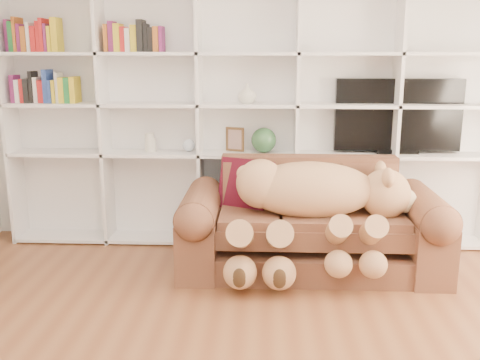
{
  "coord_description": "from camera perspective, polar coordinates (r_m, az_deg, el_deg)",
  "views": [
    {
      "loc": [
        0.15,
        -2.54,
        1.74
      ],
      "look_at": [
        -0.04,
        1.63,
        0.76
      ],
      "focal_mm": 40.0,
      "sensor_mm": 36.0,
      "label": 1
    }
  ],
  "objects": [
    {
      "name": "wall_back",
      "position": [
        5.06,
        0.92,
        8.77
      ],
      "size": [
        5.0,
        0.02,
        2.7
      ],
      "primitive_type": "cube",
      "color": "white",
      "rests_on": "floor"
    },
    {
      "name": "bookshelf",
      "position": [
        4.94,
        -1.94,
        8.15
      ],
      "size": [
        4.43,
        0.35,
        2.4
      ],
      "color": "white",
      "rests_on": "floor"
    },
    {
      "name": "sofa",
      "position": [
        4.47,
        7.48,
        -5.2
      ],
      "size": [
        2.12,
        0.92,
        0.89
      ],
      "color": "brown",
      "rests_on": "floor"
    },
    {
      "name": "teddy_bear",
      "position": [
        4.22,
        7.69,
        -2.42
      ],
      "size": [
        1.52,
        0.85,
        0.88
      ],
      "rotation": [
        0.0,
        0.0,
        -0.04
      ],
      "color": "tan",
      "rests_on": "sofa"
    },
    {
      "name": "throw_pillow",
      "position": [
        4.51,
        0.62,
        -0.51
      ],
      "size": [
        0.49,
        0.4,
        0.45
      ],
      "primitive_type": "cube",
      "rotation": [
        -0.24,
        0.0,
        -0.44
      ],
      "color": "#550E18",
      "rests_on": "sofa"
    },
    {
      "name": "tv",
      "position": [
        5.07,
        16.48,
        6.51
      ],
      "size": [
        1.14,
        0.18,
        0.67
      ],
      "color": "black",
      "rests_on": "bookshelf"
    },
    {
      "name": "picture_frame",
      "position": [
        4.91,
        -0.54,
        4.37
      ],
      "size": [
        0.17,
        0.09,
        0.22
      ],
      "primitive_type": "cube",
      "rotation": [
        0.0,
        0.0,
        -0.38
      ],
      "color": "#51361B",
      "rests_on": "bookshelf"
    },
    {
      "name": "green_vase",
      "position": [
        4.9,
        2.55,
        4.27
      ],
      "size": [
        0.23,
        0.23,
        0.23
      ],
      "primitive_type": "sphere",
      "color": "#315F35",
      "rests_on": "bookshelf"
    },
    {
      "name": "figurine_tall",
      "position": [
        5.02,
        -9.6,
        3.97
      ],
      "size": [
        0.1,
        0.1,
        0.17
      ],
      "primitive_type": "cylinder",
      "rotation": [
        0.0,
        0.0,
        -0.23
      ],
      "color": "silver",
      "rests_on": "bookshelf"
    },
    {
      "name": "figurine_short",
      "position": [
        5.02,
        -9.35,
        3.7
      ],
      "size": [
        0.07,
        0.07,
        0.12
      ],
      "primitive_type": "cylinder",
      "rotation": [
        0.0,
        0.0,
        -0.03
      ],
      "color": "silver",
      "rests_on": "bookshelf"
    },
    {
      "name": "snow_globe",
      "position": [
        4.96,
        -5.48,
        3.71
      ],
      "size": [
        0.11,
        0.11,
        0.11
      ],
      "primitive_type": "sphere",
      "color": "white",
      "rests_on": "bookshelf"
    },
    {
      "name": "shelf_vase",
      "position": [
        4.86,
        0.76,
        9.23
      ],
      "size": [
        0.18,
        0.18,
        0.18
      ],
      "primitive_type": "imported",
      "rotation": [
        0.0,
        0.0,
        0.05
      ],
      "color": "silver",
      "rests_on": "bookshelf"
    }
  ]
}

